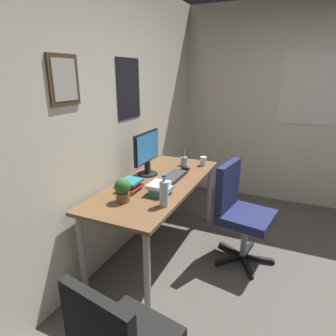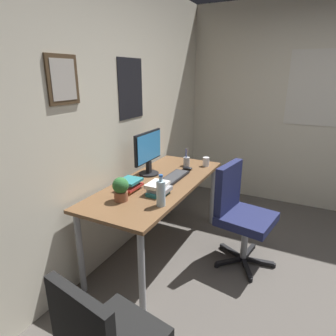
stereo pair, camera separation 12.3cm
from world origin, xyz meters
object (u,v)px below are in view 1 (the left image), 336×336
potted_plant (123,189)px  book_stack_left (130,185)px  computer_mouse (185,168)px  water_bottle (164,193)px  keyboard (173,177)px  book_stack_right (160,189)px  pen_cup (184,161)px  coffee_mug_near (203,161)px  monitor (147,152)px  office_chair (239,208)px

potted_plant → book_stack_left: potted_plant is taller
computer_mouse → water_bottle: (-0.89, -0.16, 0.09)m
keyboard → book_stack_left: 0.49m
potted_plant → book_stack_left: (0.22, 0.07, -0.06)m
book_stack_left → book_stack_right: bearing=-84.1°
computer_mouse → water_bottle: bearing=-169.8°
water_bottle → pen_cup: water_bottle is taller
coffee_mug_near → potted_plant: bearing=165.6°
computer_mouse → potted_plant: potted_plant is taller
computer_mouse → water_bottle: water_bottle is taller
potted_plant → pen_cup: (1.08, -0.10, -0.05)m
monitor → water_bottle: (-0.58, -0.45, -0.13)m
keyboard → potted_plant: size_ratio=2.21×
office_chair → book_stack_left: size_ratio=4.37×
book_stack_right → monitor: bearing=39.6°
computer_mouse → book_stack_right: bearing=-177.1°
book_stack_right → keyboard: bearing=6.7°
potted_plant → book_stack_right: 0.33m
coffee_mug_near → potted_plant: (-1.17, 0.30, 0.05)m
keyboard → computer_mouse: size_ratio=3.91×
monitor → potted_plant: size_ratio=2.36×
monitor → water_bottle: bearing=-142.2°
water_bottle → monitor: bearing=37.8°
office_chair → monitor: (-0.07, 0.92, 0.47)m
water_bottle → book_stack_left: bearing=68.7°
book_stack_right → book_stack_left: bearing=95.9°
book_stack_left → coffee_mug_near: bearing=-21.5°
keyboard → water_bottle: water_bottle is taller
monitor → book_stack_right: size_ratio=2.18×
pen_cup → water_bottle: bearing=-167.5°
monitor → pen_cup: monitor is taller
water_bottle → pen_cup: 1.05m
monitor → pen_cup: (0.44, -0.23, -0.19)m
pen_cup → coffee_mug_near: bearing=-66.5°
keyboard → book_stack_right: bearing=-173.3°
office_chair → book_stack_right: size_ratio=4.50×
monitor → water_bottle: monitor is taller
office_chair → monitor: size_ratio=2.07×
computer_mouse → pen_cup: pen_cup is taller
keyboard → pen_cup: 0.44m
monitor → coffee_mug_near: monitor is taller
office_chair → potted_plant: size_ratio=4.87×
office_chair → keyboard: size_ratio=2.21×
monitor → keyboard: monitor is taller
water_bottle → potted_plant: bearing=100.4°
monitor → computer_mouse: bearing=-44.0°
book_stack_left → office_chair: bearing=-60.0°
book_stack_left → book_stack_right: size_ratio=1.03×
water_bottle → coffee_mug_near: 1.11m
water_bottle → book_stack_right: bearing=33.8°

